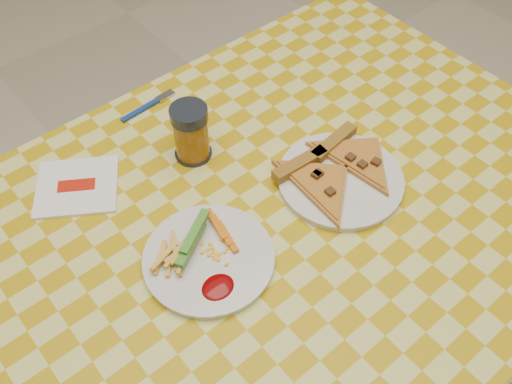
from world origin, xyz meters
TOP-DOWN VIEW (x-y plane):
  - ground at (0.00, 0.00)m, footprint 8.00×8.00m
  - table at (0.00, 0.00)m, footprint 1.28×0.88m
  - plate_left at (-0.12, -0.01)m, footprint 0.24×0.24m
  - plate_right at (0.16, -0.02)m, footprint 0.26×0.26m
  - fries_veggies at (-0.13, 0.01)m, footprint 0.16×0.15m
  - pizza_slices at (0.17, -0.01)m, footprint 0.26×0.24m
  - drink_glass at (-0.00, 0.21)m, footprint 0.07×0.07m
  - napkin at (-0.21, 0.27)m, footprint 0.19×0.19m
  - fork at (0.01, 0.38)m, footprint 0.13×0.02m

SIDE VIEW (x-z plane):
  - ground at x=0.00m, z-range 0.00..0.00m
  - table at x=0.00m, z-range 0.30..1.06m
  - napkin at x=-0.21m, z-range 0.76..0.76m
  - fork at x=0.01m, z-range 0.76..0.76m
  - plate_left at x=-0.12m, z-range 0.76..0.77m
  - plate_right at x=0.16m, z-range 0.76..0.77m
  - pizza_slices at x=0.17m, z-range 0.76..0.79m
  - fries_veggies at x=-0.13m, z-range 0.76..0.80m
  - drink_glass at x=0.00m, z-range 0.75..0.87m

